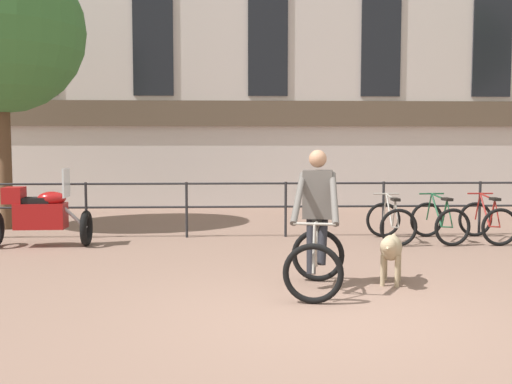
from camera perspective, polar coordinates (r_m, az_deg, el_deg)
ground_plane at (r=6.40m, az=7.21°, el=-11.52°), size 60.00×60.00×0.00m
canal_railing at (r=11.36m, az=2.85°, el=-0.74°), size 15.05×0.05×1.05m
building_facade at (r=17.52m, az=1.08°, el=17.55°), size 18.00×0.72×11.42m
cyclist_with_bike at (r=7.31m, az=5.78°, el=-3.35°), size 0.89×1.28×1.70m
dog at (r=7.73m, az=12.72°, el=-5.32°), size 0.46×0.93×0.65m
parked_motorcycle at (r=10.95m, az=-19.88°, el=-1.99°), size 1.66×0.66×1.35m
parked_bicycle_near_lamp at (r=11.08m, az=12.71°, el=-2.81°), size 0.67×1.11×0.86m
parked_bicycle_mid_left at (r=11.34m, az=17.05°, el=-2.73°), size 0.77×1.17×0.86m
parked_bicycle_mid_right at (r=11.67m, az=21.16°, el=-2.64°), size 0.66×1.11×0.86m
tree_canalside_left at (r=13.58m, az=-23.15°, el=13.99°), size 3.37×3.37×5.76m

